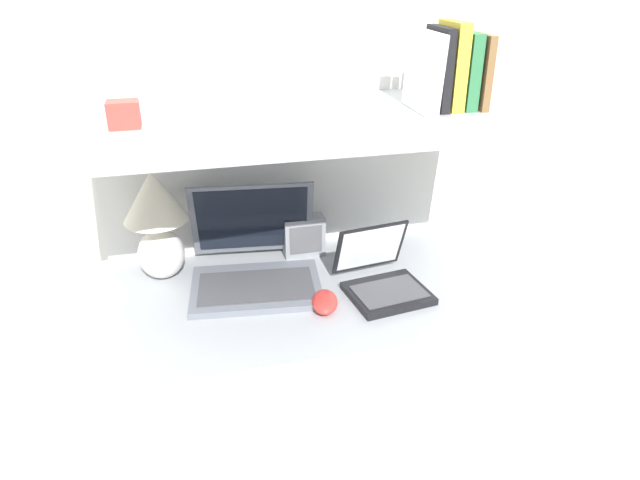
{
  "coord_description": "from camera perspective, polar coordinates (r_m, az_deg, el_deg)",
  "views": [
    {
      "loc": [
        -0.29,
        -1.08,
        1.61
      ],
      "look_at": [
        0.06,
        0.31,
        0.9
      ],
      "focal_mm": 32.0,
      "sensor_mm": 36.0,
      "label": 1
    }
  ],
  "objects": [
    {
      "name": "wall_back",
      "position": [
        1.83,
        -4.6,
        13.5
      ],
      "size": [
        6.0,
        0.05,
        2.4
      ],
      "color": "white",
      "rests_on": "ground_plane"
    },
    {
      "name": "desk",
      "position": [
        1.89,
        -1.69,
        -14.78
      ],
      "size": [
        1.12,
        0.62,
        0.73
      ],
      "color": "#999EA3",
      "rests_on": "ground_plane"
    },
    {
      "name": "back_riser",
      "position": [
        2.01,
        -3.77,
        -3.65
      ],
      "size": [
        1.12,
        0.04,
        1.2
      ],
      "color": "white",
      "rests_on": "ground_plane"
    },
    {
      "name": "shelf",
      "position": [
        1.54,
        -2.69,
        11.66
      ],
      "size": [
        1.12,
        0.56,
        0.03
      ],
      "color": "#999EA3",
      "rests_on": "back_riser"
    },
    {
      "name": "table_lamp",
      "position": [
        1.73,
        -16.05,
        2.17
      ],
      "size": [
        0.19,
        0.19,
        0.34
      ],
      "color": "white",
      "rests_on": "desk"
    },
    {
      "name": "laptop_large",
      "position": [
        1.71,
        -6.54,
        -2.3
      ],
      "size": [
        0.41,
        0.4,
        0.28
      ],
      "color": "slate",
      "rests_on": "desk"
    },
    {
      "name": "laptop_small",
      "position": [
        1.67,
        6.24,
        -3.84
      ],
      "size": [
        0.25,
        0.28,
        0.18
      ],
      "color": "black",
      "rests_on": "desk"
    },
    {
      "name": "computer_mouse",
      "position": [
        1.59,
        0.47,
        -6.21
      ],
      "size": [
        0.1,
        0.13,
        0.04
      ],
      "color": "red",
      "rests_on": "desk"
    },
    {
      "name": "router_box",
      "position": [
        1.85,
        -1.63,
        0.41
      ],
      "size": [
        0.13,
        0.06,
        0.13
      ],
      "color": "gray",
      "rests_on": "desk"
    },
    {
      "name": "book_brown",
      "position": [
        1.69,
        15.41,
        16.02
      ],
      "size": [
        0.02,
        0.15,
        0.2
      ],
      "color": "brown",
      "rests_on": "shelf"
    },
    {
      "name": "book_green",
      "position": [
        1.67,
        14.29,
        16.12
      ],
      "size": [
        0.03,
        0.13,
        0.2
      ],
      "color": "#2D7042",
      "rests_on": "shelf"
    },
    {
      "name": "book_yellow",
      "position": [
        1.65,
        13.0,
        16.62
      ],
      "size": [
        0.04,
        0.14,
        0.23
      ],
      "color": "gold",
      "rests_on": "shelf"
    },
    {
      "name": "book_black",
      "position": [
        1.64,
        11.74,
        16.43
      ],
      "size": [
        0.03,
        0.14,
        0.22
      ],
      "color": "black",
      "rests_on": "shelf"
    },
    {
      "name": "book_white",
      "position": [
        1.62,
        10.35,
        16.25
      ],
      "size": [
        0.05,
        0.18,
        0.21
      ],
      "color": "silver",
      "rests_on": "shelf"
    },
    {
      "name": "shelf_gadget",
      "position": [
        1.51,
        -19.04,
        11.8
      ],
      "size": [
        0.08,
        0.06,
        0.07
      ],
      "color": "#CC3D33",
      "rests_on": "shelf"
    }
  ]
}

